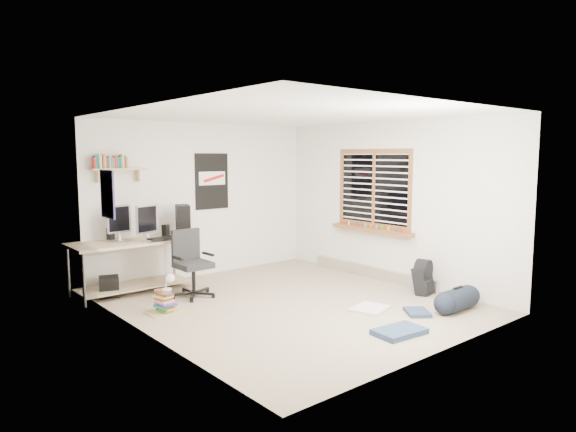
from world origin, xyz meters
TOP-DOWN VIEW (x-y plane):
  - floor at (0.00, 0.00)m, footprint 4.00×4.50m
  - ceiling at (0.00, 0.00)m, footprint 4.00×4.50m
  - back_wall at (0.00, 2.25)m, footprint 4.00×0.01m
  - left_wall at (-2.00, 0.00)m, footprint 0.01×4.50m
  - right_wall at (2.00, 0.00)m, footprint 0.01×4.50m
  - desk at (-1.38, 1.93)m, footprint 1.76×0.81m
  - monitor_left at (-1.54, 2.00)m, footprint 0.37×0.16m
  - monitor_right at (-1.25, 1.70)m, footprint 0.38×0.19m
  - pc_tower at (-0.61, 1.85)m, footprint 0.35×0.46m
  - keyboard at (-1.06, 1.61)m, footprint 0.44×0.20m
  - speaker_left at (-1.67, 2.00)m, footprint 0.10×0.10m
  - speaker_right at (-0.92, 1.80)m, footprint 0.11×0.11m
  - office_chair at (-0.84, 1.15)m, footprint 0.62×0.62m
  - wall_shelf at (-1.45, 2.14)m, footprint 0.80×0.22m
  - poster_back_wall at (0.15, 2.23)m, footprint 0.62×0.03m
  - poster_left_wall at (-1.99, 1.20)m, footprint 0.02×0.42m
  - window at (1.95, 0.30)m, footprint 0.10×1.50m
  - baseboard_heater at (1.96, 0.30)m, footprint 0.08×2.50m
  - backpack at (1.75, -0.83)m, footprint 0.34×0.29m
  - duffel_bag at (1.43, -1.59)m, footprint 0.29×0.29m
  - tshirt at (0.58, -0.86)m, footprint 0.55×0.50m
  - jeans_a at (0.15, -1.66)m, footprint 0.60×0.42m
  - jeans_b at (0.91, -1.35)m, footprint 0.43×0.45m
  - book_stack at (-1.48, 0.74)m, footprint 0.50×0.46m
  - desk_lamp at (-1.46, 0.72)m, footprint 0.16×0.23m
  - subwoofer at (-1.75, 1.92)m, footprint 0.33×0.33m

SIDE VIEW (x-z plane):
  - floor at x=0.00m, z-range -0.01..0.00m
  - tshirt at x=0.58m, z-range 0.00..0.04m
  - jeans_b at x=0.91m, z-range 0.00..0.05m
  - jeans_a at x=0.15m, z-range 0.00..0.06m
  - baseboard_heater at x=1.96m, z-range 0.00..0.18m
  - duffel_bag at x=1.43m, z-range -0.14..0.42m
  - subwoofer at x=-1.75m, z-range -0.01..0.29m
  - book_stack at x=-1.48m, z-range 0.01..0.29m
  - backpack at x=1.75m, z-range 0.00..0.40m
  - desk at x=-1.38m, z-range -0.03..0.76m
  - desk_lamp at x=-1.46m, z-range 0.28..0.48m
  - office_chair at x=-0.84m, z-range 0.02..0.96m
  - keyboard at x=-1.06m, z-range 0.79..0.82m
  - speaker_left at x=-1.67m, z-range 0.79..0.96m
  - speaker_right at x=-0.92m, z-range 0.79..0.96m
  - monitor_left at x=-1.54m, z-range 0.79..1.19m
  - monitor_right at x=-1.25m, z-range 0.79..1.20m
  - pc_tower at x=-0.61m, z-range 0.79..1.23m
  - back_wall at x=0.00m, z-range 0.00..2.50m
  - left_wall at x=-2.00m, z-range 0.00..2.50m
  - right_wall at x=2.00m, z-range 0.00..2.50m
  - window at x=1.95m, z-range 0.82..2.08m
  - poster_left_wall at x=-1.99m, z-range 1.20..1.80m
  - poster_back_wall at x=0.15m, z-range 1.09..2.01m
  - wall_shelf at x=-1.45m, z-range 1.66..1.90m
  - ceiling at x=0.00m, z-range 2.50..2.51m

